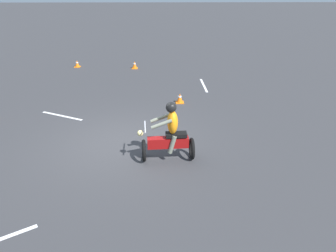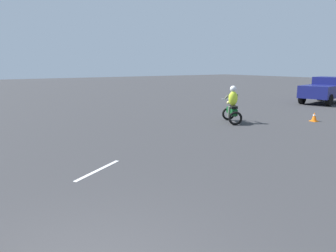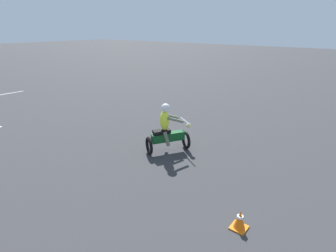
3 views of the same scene
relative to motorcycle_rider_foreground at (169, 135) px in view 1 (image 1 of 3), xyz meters
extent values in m
plane|color=#333335|center=(1.01, 1.44, -0.73)|extent=(120.00, 120.00, 0.00)
torus|color=black|center=(-0.04, 0.68, -0.43)|extent=(0.61, 0.14, 0.60)
torus|color=black|center=(0.04, -0.61, -0.43)|extent=(0.61, 0.14, 0.60)
cube|color=maroon|center=(0.00, 0.03, -0.21)|extent=(0.31, 1.11, 0.28)
cube|color=black|center=(0.01, -0.18, 0.01)|extent=(0.29, 0.58, 0.10)
cylinder|color=silver|center=(-0.04, 0.63, 0.27)|extent=(0.70, 0.08, 0.04)
sphere|color=#F2E08C|center=(-0.05, 0.76, 0.09)|extent=(0.17, 0.17, 0.16)
ellipsoid|color=orange|center=(0.01, -0.08, 0.37)|extent=(0.42, 0.30, 0.64)
cylinder|color=slate|center=(0.19, 0.23, 0.42)|extent=(0.12, 0.55, 0.27)
cylinder|color=slate|center=(-0.21, 0.20, 0.42)|extent=(0.12, 0.55, 0.27)
cylinder|color=slate|center=(0.14, -0.06, -0.21)|extent=(0.14, 0.25, 0.51)
cylinder|color=slate|center=(-0.14, -0.07, -0.21)|extent=(0.14, 0.25, 0.51)
sphere|color=black|center=(0.00, -0.04, 0.79)|extent=(0.30, 0.30, 0.28)
cube|color=orange|center=(9.79, 1.66, -0.71)|extent=(0.32, 0.32, 0.03)
cone|color=orange|center=(9.79, 1.66, -0.51)|extent=(0.24, 0.24, 0.36)
cylinder|color=white|center=(9.79, 1.66, -0.46)|extent=(0.13, 0.13, 0.05)
cube|color=orange|center=(4.41, -0.52, -0.71)|extent=(0.32, 0.32, 0.03)
cone|color=orange|center=(4.41, -0.52, -0.52)|extent=(0.24, 0.24, 0.35)
cylinder|color=white|center=(4.41, -0.52, -0.47)|extent=(0.13, 0.13, 0.05)
cube|color=orange|center=(10.17, 4.86, -0.71)|extent=(0.32, 0.32, 0.03)
cone|color=orange|center=(10.17, 4.86, -0.53)|extent=(0.24, 0.24, 0.33)
cylinder|color=white|center=(10.17, 4.86, -0.48)|extent=(0.13, 0.13, 0.05)
cube|color=silver|center=(6.67, -1.74, -0.72)|extent=(2.02, 0.15, 0.01)
cube|color=silver|center=(3.14, 3.78, -0.72)|extent=(0.88, 1.64, 0.01)
camera|label=1|loc=(-7.77, 0.19, 3.82)|focal=35.00mm
camera|label=2|loc=(4.34, 0.56, 1.85)|focal=35.00mm
camera|label=3|loc=(0.10, 15.96, 3.17)|focal=28.00mm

